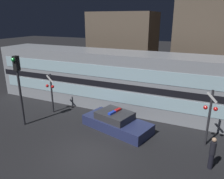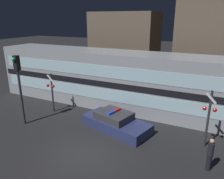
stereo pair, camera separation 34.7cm
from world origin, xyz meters
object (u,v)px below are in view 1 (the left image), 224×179
Objects in this scene: train at (108,79)px; police_car at (116,122)px; crossing_signal_near at (209,115)px; traffic_light_corner at (18,80)px; pedestrian at (212,153)px.

police_car is at bearing -57.60° from train.
crossing_signal_near is at bearing -23.74° from train.
train reaches higher than crossing_signal_near.
train is at bearing 156.26° from crossing_signal_near.
train is 4.61m from police_car.
police_car is 6.65m from traffic_light_corner.
traffic_light_corner is (-11.30, -0.28, 2.25)m from pedestrian.
train is 11.96× the size of pedestrian.
train is at bearing 58.28° from traffic_light_corner.
pedestrian is at bearing -2.22° from police_car.
crossing_signal_near is at bearing 98.15° from pedestrian.
pedestrian is (5.53, -1.72, 0.38)m from police_car.
pedestrian is (7.82, -5.34, -1.32)m from train.
train is 4.08× the size of police_car.
train is at bearing 145.70° from pedestrian.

